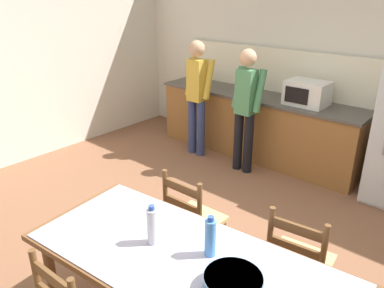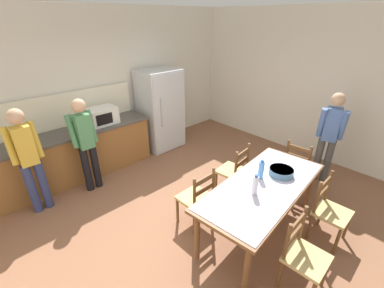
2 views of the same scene
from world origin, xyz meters
The scene contains 14 objects.
ground_plane centered at (0.00, 0.00, 0.00)m, with size 8.32×8.32×0.00m, color brown.
wall_back centered at (0.00, 2.66, 1.45)m, with size 6.52×0.12×2.90m, color silver.
wall_left centered at (-3.26, 0.00, 1.45)m, with size 0.12×5.20×2.90m, color silver.
kitchen_counter centered at (-0.86, 2.23, 0.45)m, with size 2.99×0.66×0.90m.
counter_splashback centered at (-0.85, 2.54, 1.20)m, with size 2.95×0.03×0.60m, color #EFE8CB.
microwave centered at (-0.15, 2.21, 1.05)m, with size 0.50×0.39×0.30m.
dining_table centered at (0.52, -0.83, 0.68)m, with size 2.12×1.06×0.76m.
bottle_near_centre centered at (0.27, -0.86, 0.89)m, with size 0.07×0.07×0.27m.
bottle_off_centre centered at (0.61, -0.71, 0.89)m, with size 0.07×0.07×0.27m.
serving_bowl centered at (0.89, -0.86, 0.81)m, with size 0.32×0.32×0.09m.
chair_side_far_right centered at (0.91, -0.06, 0.44)m, with size 0.46×0.45×0.91m.
chair_side_far_left centered at (-0.01, -0.15, 0.44)m, with size 0.43×0.41×0.91m.
person_at_sink centered at (-1.52, 1.71, 0.91)m, with size 0.41×0.28×1.62m.
person_at_counter centered at (-0.71, 1.69, 0.90)m, with size 0.40×0.28×1.59m.
Camera 1 is at (1.73, -2.17, 2.25)m, focal length 35.00 mm.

